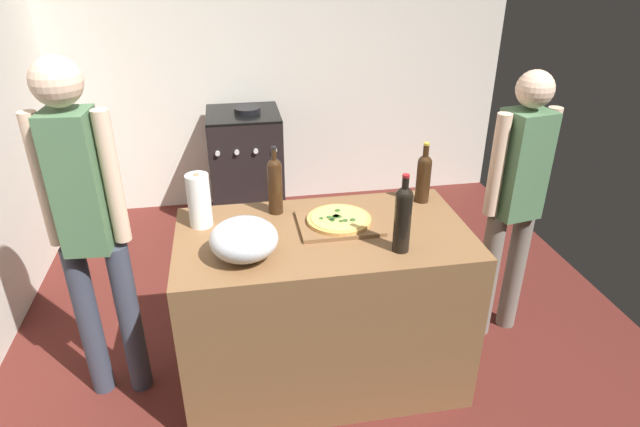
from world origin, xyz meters
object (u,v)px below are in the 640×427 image
object	(u,v)px
paper_towel_roll	(199,201)
person_in_red	(516,194)
mixing_bowl	(244,239)
wine_bottle_amber	(275,184)
wine_bottle_green	(403,216)
stove	(246,167)
person_in_stripes	(87,220)
pizza	(339,219)
wine_bottle_dark	(424,176)

from	to	relation	value
paper_towel_roll	person_in_red	size ratio (longest dim) A/B	0.17
mixing_bowl	person_in_red	size ratio (longest dim) A/B	0.19
wine_bottle_amber	wine_bottle_green	world-z (taller)	wine_bottle_green
wine_bottle_green	person_in_red	bearing A→B (deg)	28.34
stove	wine_bottle_green	bearing A→B (deg)	-74.43
person_in_stripes	stove	bearing A→B (deg)	67.22
paper_towel_roll	person_in_stripes	xyz separation A→B (m)	(-0.50, -0.09, -0.01)
paper_towel_roll	stove	world-z (taller)	paper_towel_roll
wine_bottle_green	person_in_red	distance (m)	0.91
pizza	wine_bottle_green	xyz separation A→B (m)	(0.22, -0.29, 0.14)
pizza	wine_bottle_dark	world-z (taller)	wine_bottle_dark
wine_bottle_amber	person_in_stripes	world-z (taller)	person_in_stripes
mixing_bowl	wine_bottle_amber	bearing A→B (deg)	66.65
wine_bottle_dark	wine_bottle_green	distance (m)	0.55
paper_towel_roll	wine_bottle_dark	world-z (taller)	wine_bottle_dark
pizza	stove	distance (m)	1.98
pizza	wine_bottle_dark	size ratio (longest dim) A/B	0.96
mixing_bowl	wine_bottle_amber	distance (m)	0.46
mixing_bowl	wine_bottle_dark	bearing A→B (deg)	23.28
mixing_bowl	paper_towel_roll	size ratio (longest dim) A/B	1.11
pizza	wine_bottle_amber	xyz separation A→B (m)	(-0.29, 0.19, 0.13)
wine_bottle_dark	person_in_stripes	size ratio (longest dim) A/B	0.19
mixing_bowl	stove	world-z (taller)	mixing_bowl
wine_bottle_amber	pizza	bearing A→B (deg)	-33.31
pizza	paper_towel_roll	distance (m)	0.68
wine_bottle_dark	person_in_stripes	distance (m)	1.67
mixing_bowl	person_in_red	world-z (taller)	person_in_red
paper_towel_roll	wine_bottle_green	size ratio (longest dim) A/B	0.73
paper_towel_roll	person_in_stripes	distance (m)	0.51
pizza	mixing_bowl	distance (m)	0.53
mixing_bowl	paper_towel_roll	xyz separation A→B (m)	(-0.20, 0.34, 0.04)
wine_bottle_amber	wine_bottle_dark	xyz separation A→B (m)	(0.78, -0.00, -0.01)
wine_bottle_amber	person_in_red	bearing A→B (deg)	-2.20
wine_bottle_amber	stove	distance (m)	1.79
wine_bottle_amber	person_in_red	world-z (taller)	person_in_red
wine_bottle_amber	person_in_stripes	size ratio (longest dim) A/B	0.21
wine_bottle_green	person_in_stripes	bearing A→B (deg)	167.59
pizza	wine_bottle_dark	bearing A→B (deg)	20.93
mixing_bowl	paper_towel_roll	bearing A→B (deg)	119.77
paper_towel_roll	wine_bottle_amber	distance (m)	0.38
paper_towel_roll	wine_bottle_amber	size ratio (longest dim) A/B	0.76
stove	mixing_bowl	bearing A→B (deg)	-92.46
wine_bottle_amber	mixing_bowl	bearing A→B (deg)	-113.35
person_in_stripes	person_in_red	size ratio (longest dim) A/B	1.10
mixing_bowl	wine_bottle_amber	world-z (taller)	wine_bottle_amber
mixing_bowl	person_in_stripes	size ratio (longest dim) A/B	0.17
wine_bottle_dark	person_in_red	size ratio (longest dim) A/B	0.21
paper_towel_roll	stove	xyz separation A→B (m)	(0.29, 1.77, -0.55)
person_in_red	wine_bottle_green	bearing A→B (deg)	-151.66
stove	person_in_red	world-z (taller)	person_in_red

